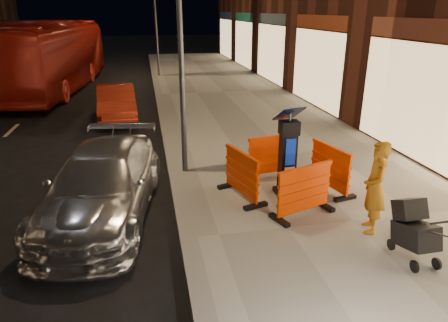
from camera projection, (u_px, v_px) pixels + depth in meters
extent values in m
plane|color=black|center=(189.00, 245.00, 6.75)|extent=(120.00, 120.00, 0.00)
cube|color=gray|center=(353.00, 224.00, 7.26)|extent=(6.00, 60.00, 0.15)
cube|color=slate|center=(189.00, 242.00, 6.73)|extent=(0.30, 60.00, 0.15)
cube|color=black|center=(288.00, 154.00, 8.03)|extent=(0.67, 0.67, 1.74)
cube|color=#EA3700|center=(304.00, 191.00, 7.30)|extent=(1.34, 0.90, 0.97)
cube|color=#EA3700|center=(273.00, 156.00, 9.04)|extent=(1.32, 0.76, 0.97)
cube|color=#EA3700|center=(242.00, 175.00, 8.00)|extent=(0.85, 1.34, 0.97)
cube|color=#EA3700|center=(330.00, 168.00, 8.34)|extent=(0.77, 1.33, 0.97)
imported|color=silver|center=(106.00, 215.00, 7.76)|extent=(2.47, 4.68, 1.29)
imported|color=#AB2A19|center=(118.00, 119.00, 14.53)|extent=(1.54, 3.75, 1.21)
imported|color=maroon|center=(56.00, 90.00, 19.75)|extent=(3.80, 11.96, 3.28)
imported|color=#9D5C0F|center=(375.00, 188.00, 6.66)|extent=(0.55, 0.68, 1.61)
cube|color=black|center=(416.00, 232.00, 6.00)|extent=(0.49, 0.74, 0.91)
cylinder|color=#3F3F44|center=(180.00, 39.00, 8.43)|extent=(0.12, 0.12, 6.00)
cylinder|color=#3F3F44|center=(156.00, 21.00, 22.19)|extent=(0.12, 0.12, 6.00)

